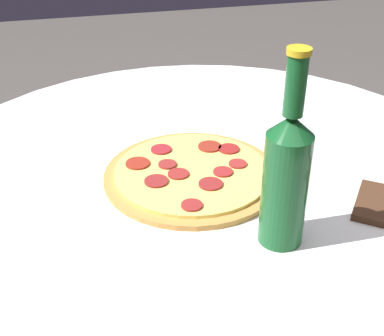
% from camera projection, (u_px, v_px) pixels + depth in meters
% --- Properties ---
extents(table, '(1.07, 1.07, 0.77)m').
position_uv_depth(table, '(204.00, 242.00, 1.05)').
color(table, white).
rests_on(table, ground_plane).
extents(pizza, '(0.31, 0.31, 0.02)m').
position_uv_depth(pizza, '(192.00, 174.00, 0.93)').
color(pizza, '#B77F3D').
rests_on(pizza, table).
extents(beer_bottle, '(0.07, 0.07, 0.29)m').
position_uv_depth(beer_bottle, '(286.00, 175.00, 0.73)').
color(beer_bottle, '#144C23').
rests_on(beer_bottle, table).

